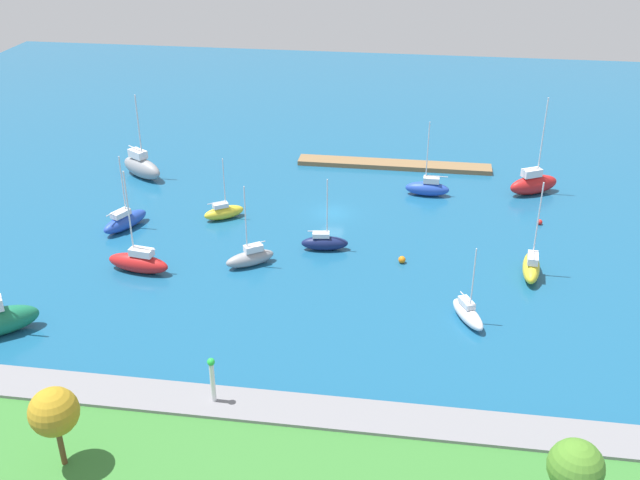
{
  "coord_description": "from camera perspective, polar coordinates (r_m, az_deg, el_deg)",
  "views": [
    {
      "loc": [
        -9.67,
        75.71,
        36.01
      ],
      "look_at": [
        0.0,
        9.74,
        1.5
      ],
      "focal_mm": 41.15,
      "sensor_mm": 36.0,
      "label": 1
    }
  ],
  "objects": [
    {
      "name": "sailboat_yellow_lone_south",
      "position": [
        74.02,
        16.11,
        -1.99
      ],
      "size": [
        2.21,
        5.85,
        9.76
      ],
      "rotation": [
        0.0,
        0.0,
        4.61
      ],
      "color": "yellow",
      "rests_on": "water"
    },
    {
      "name": "sailboat_gray_east_end",
      "position": [
        73.42,
        -5.44,
        -1.35
      ],
      "size": [
        5.07,
        4.22,
        8.63
      ],
      "rotation": [
        0.0,
        0.0,
        0.61
      ],
      "color": "gray",
      "rests_on": "water"
    },
    {
      "name": "mooring_buoy_orange",
      "position": [
        74.21,
        6.39,
        -1.53
      ],
      "size": [
        0.74,
        0.74,
        0.74
      ],
      "primitive_type": "sphere",
      "color": "orange",
      "rests_on": "water"
    },
    {
      "name": "sailboat_navy_inner_mooring",
      "position": [
        76.02,
        0.35,
        -0.19
      ],
      "size": [
        5.02,
        2.15,
        7.91
      ],
      "rotation": [
        0.0,
        0.0,
        3.28
      ],
      "color": "#141E4C",
      "rests_on": "water"
    },
    {
      "name": "sailboat_red_lone_north",
      "position": [
        92.61,
        16.27,
        4.24
      ],
      "size": [
        6.64,
        4.86,
        11.94
      ],
      "rotation": [
        0.0,
        0.0,
        3.64
      ],
      "color": "red",
      "rests_on": "water"
    },
    {
      "name": "sailboat_gray_outer_mooring",
      "position": [
        96.49,
        -13.7,
        5.57
      ],
      "size": [
        6.98,
        5.64,
        10.86
      ],
      "rotation": [
        0.0,
        0.0,
        2.56
      ],
      "color": "gray",
      "rests_on": "water"
    },
    {
      "name": "water",
      "position": [
        84.4,
        0.96,
        2.1
      ],
      "size": [
        160.0,
        160.0,
        0.0
      ],
      "primitive_type": "plane",
      "color": "#19567F",
      "rests_on": "ground"
    },
    {
      "name": "harbor_beacon",
      "position": [
        53.77,
        -8.38,
        -10.47
      ],
      "size": [
        0.56,
        0.56,
        3.73
      ],
      "color": "silver",
      "rests_on": "breakwater"
    },
    {
      "name": "mooring_buoy_red",
      "position": [
        85.17,
        16.71,
        1.35
      ],
      "size": [
        0.61,
        0.61,
        0.61
      ],
      "primitive_type": "sphere",
      "color": "red",
      "rests_on": "water"
    },
    {
      "name": "sailboat_yellow_center_basin",
      "position": [
        83.45,
        -7.49,
        2.18
      ],
      "size": [
        4.71,
        3.92,
        7.2
      ],
      "rotation": [
        0.0,
        0.0,
        3.75
      ],
      "color": "yellow",
      "rests_on": "water"
    },
    {
      "name": "sailboat_white_west_end",
      "position": [
        65.78,
        11.42,
        -5.6
      ],
      "size": [
        3.42,
        5.07,
        7.38
      ],
      "rotation": [
        0.0,
        0.0,
        2.02
      ],
      "color": "white",
      "rests_on": "water"
    },
    {
      "name": "breakwater",
      "position": [
        54.61,
        -4.0,
        -13.18
      ],
      "size": [
        71.81,
        3.48,
        1.14
      ],
      "primitive_type": "cube",
      "color": "gray",
      "rests_on": "ground"
    },
    {
      "name": "pier_dock",
      "position": [
        97.99,
        5.76,
        5.85
      ],
      "size": [
        25.42,
        2.78,
        0.61
      ],
      "primitive_type": "cube",
      "color": "olive",
      "rests_on": "ground"
    },
    {
      "name": "park_tree_west",
      "position": [
        50.27,
        -19.98,
        -12.48
      ],
      "size": [
        3.19,
        3.19,
        5.91
      ],
      "color": "brown",
      "rests_on": "shoreline_park"
    },
    {
      "name": "sailboat_red_off_beacon",
      "position": [
        74.03,
        -13.94,
        -1.66
      ],
      "size": [
        6.62,
        2.79,
        10.61
      ],
      "rotation": [
        0.0,
        0.0,
        6.13
      ],
      "color": "red",
      "rests_on": "water"
    },
    {
      "name": "park_tree_east",
      "position": [
        46.17,
        19.25,
        -16.33
      ],
      "size": [
        3.26,
        3.26,
        6.01
      ],
      "color": "brown",
      "rests_on": "shoreline_park"
    },
    {
      "name": "sailboat_blue_along_channel",
      "position": [
        89.6,
        8.36,
        4.04
      ],
      "size": [
        5.33,
        2.04,
        9.21
      ],
      "rotation": [
        0.0,
        0.0,
        6.25
      ],
      "color": "#2347B2",
      "rests_on": "water"
    },
    {
      "name": "sailboat_blue_near_pier",
      "position": [
        83.18,
        -14.93,
        1.46
      ],
      "size": [
        4.16,
        6.2,
        8.35
      ],
      "rotation": [
        0.0,
        0.0,
        4.28
      ],
      "color": "#2347B2",
      "rests_on": "water"
    },
    {
      "name": "shoreline_park",
      "position": [
        50.52,
        -5.43,
        -17.53
      ],
      "size": [
        59.42,
        11.56,
        0.89
      ],
      "primitive_type": "cube",
      "color": "#387A33",
      "rests_on": "ground"
    }
  ]
}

